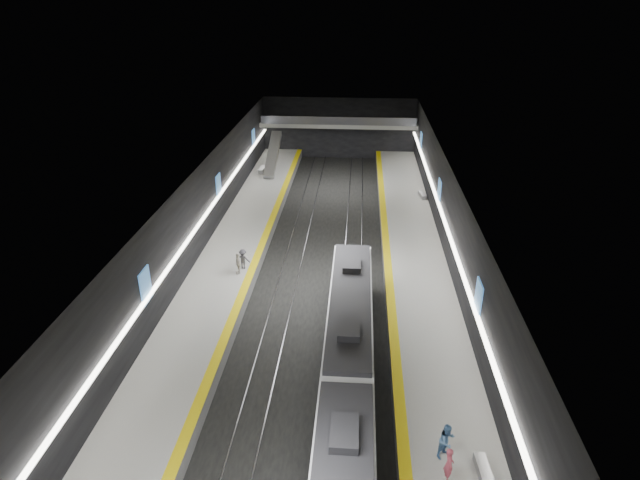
# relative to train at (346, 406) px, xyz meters

# --- Properties ---
(ground) EXTENTS (70.00, 70.00, 0.00)m
(ground) POSITION_rel_train_xyz_m (-2.50, 14.82, -2.20)
(ground) COLOR black
(ground) RESTS_ON ground
(ceiling) EXTENTS (20.00, 70.00, 0.04)m
(ceiling) POSITION_rel_train_xyz_m (-2.50, 14.82, 5.80)
(ceiling) COLOR beige
(ceiling) RESTS_ON wall_left
(wall_left) EXTENTS (0.04, 70.00, 8.00)m
(wall_left) POSITION_rel_train_xyz_m (-12.50, 14.82, 1.80)
(wall_left) COLOR black
(wall_left) RESTS_ON ground
(wall_right) EXTENTS (0.04, 70.00, 8.00)m
(wall_right) POSITION_rel_train_xyz_m (7.50, 14.82, 1.80)
(wall_right) COLOR black
(wall_right) RESTS_ON ground
(wall_back) EXTENTS (20.00, 0.04, 8.00)m
(wall_back) POSITION_rel_train_xyz_m (-2.50, 49.82, 1.80)
(wall_back) COLOR black
(wall_back) RESTS_ON ground
(platform_left) EXTENTS (5.00, 70.00, 1.00)m
(platform_left) POSITION_rel_train_xyz_m (-10.00, 14.82, -1.70)
(platform_left) COLOR slate
(platform_left) RESTS_ON ground
(tile_surface_left) EXTENTS (5.00, 70.00, 0.02)m
(tile_surface_left) POSITION_rel_train_xyz_m (-10.00, 14.82, -1.19)
(tile_surface_left) COLOR #9A9B96
(tile_surface_left) RESTS_ON platform_left
(tactile_strip_left) EXTENTS (0.60, 70.00, 0.02)m
(tactile_strip_left) POSITION_rel_train_xyz_m (-7.80, 14.82, -1.18)
(tactile_strip_left) COLOR yellow
(tactile_strip_left) RESTS_ON platform_left
(platform_right) EXTENTS (5.00, 70.00, 1.00)m
(platform_right) POSITION_rel_train_xyz_m (5.00, 14.82, -1.70)
(platform_right) COLOR slate
(platform_right) RESTS_ON ground
(tile_surface_right) EXTENTS (5.00, 70.00, 0.02)m
(tile_surface_right) POSITION_rel_train_xyz_m (5.00, 14.82, -1.19)
(tile_surface_right) COLOR #9A9B96
(tile_surface_right) RESTS_ON platform_right
(tactile_strip_right) EXTENTS (0.60, 70.00, 0.02)m
(tactile_strip_right) POSITION_rel_train_xyz_m (2.80, 14.82, -1.18)
(tactile_strip_right) COLOR yellow
(tactile_strip_right) RESTS_ON platform_right
(rails) EXTENTS (6.52, 70.00, 0.12)m
(rails) POSITION_rel_train_xyz_m (-2.50, 14.82, -2.14)
(rails) COLOR gray
(rails) RESTS_ON ground
(train) EXTENTS (2.69, 30.05, 3.60)m
(train) POSITION_rel_train_xyz_m (0.00, 0.00, 0.00)
(train) COLOR #0F1537
(train) RESTS_ON ground
(ad_posters) EXTENTS (19.94, 53.50, 2.20)m
(ad_posters) POSITION_rel_train_xyz_m (-2.50, 15.82, 2.30)
(ad_posters) COLOR #3D76B9
(ad_posters) RESTS_ON wall_left
(cove_light_left) EXTENTS (0.25, 68.60, 0.12)m
(cove_light_left) POSITION_rel_train_xyz_m (-12.30, 14.82, 1.60)
(cove_light_left) COLOR white
(cove_light_left) RESTS_ON wall_left
(cove_light_right) EXTENTS (0.25, 68.60, 0.12)m
(cove_light_right) POSITION_rel_train_xyz_m (7.30, 14.82, 1.60)
(cove_light_right) COLOR white
(cove_light_right) RESTS_ON wall_right
(mezzanine_bridge) EXTENTS (20.00, 3.00, 1.50)m
(mezzanine_bridge) POSITION_rel_train_xyz_m (-2.50, 47.75, 2.84)
(mezzanine_bridge) COLOR gray
(mezzanine_bridge) RESTS_ON wall_left
(escalator) EXTENTS (1.20, 7.50, 3.92)m
(escalator) POSITION_rel_train_xyz_m (-10.00, 40.82, 0.70)
(escalator) COLOR #99999E
(escalator) RESTS_ON platform_left
(bench_left_far) EXTENTS (0.69, 2.07, 0.50)m
(bench_left_far) POSITION_rel_train_xyz_m (-11.18, 39.97, -0.95)
(bench_left_far) COLOR #99999E
(bench_left_far) RESTS_ON platform_left
(bench_right_near) EXTENTS (0.64, 1.89, 0.45)m
(bench_right_near) POSITION_rel_train_xyz_m (6.28, -2.68, -0.97)
(bench_right_near) COLOR #99999E
(bench_right_near) RESTS_ON platform_right
(bench_right_far) EXTENTS (0.80, 1.92, 0.45)m
(bench_right_far) POSITION_rel_train_xyz_m (7.00, 32.73, -0.97)
(bench_right_far) COLOR #99999E
(bench_right_far) RESTS_ON platform_right
(passenger_right_a) EXTENTS (0.49, 0.68, 1.75)m
(passenger_right_a) POSITION_rel_train_xyz_m (4.62, -2.97, -0.32)
(passenger_right_a) COLOR #C3485C
(passenger_right_a) RESTS_ON platform_right
(passenger_right_b) EXTENTS (1.12, 1.10, 1.83)m
(passenger_right_b) POSITION_rel_train_xyz_m (4.71, -1.66, -0.28)
(passenger_right_b) COLOR #5380B4
(passenger_right_b) RESTS_ON platform_right
(passenger_left_a) EXTENTS (0.70, 1.09, 1.73)m
(passenger_left_a) POSITION_rel_train_xyz_m (-8.69, 15.05, -0.33)
(passenger_left_a) COLOR beige
(passenger_left_a) RESTS_ON platform_left
(passenger_left_b) EXTENTS (1.10, 0.70, 1.62)m
(passenger_left_b) POSITION_rel_train_xyz_m (-8.47, 15.84, -0.39)
(passenger_left_b) COLOR #3F3E45
(passenger_left_b) RESTS_ON platform_left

